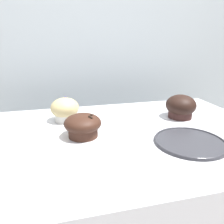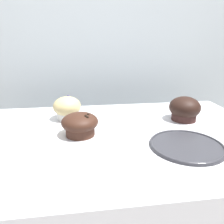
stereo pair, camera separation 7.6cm
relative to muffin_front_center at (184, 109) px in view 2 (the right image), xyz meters
The scene contains 5 objects.
wall_back 0.58m from the muffin_front_center, 116.89° to the left, with size 3.20×0.10×1.80m, color #A8B2B7.
muffin_front_center is the anchor object (origin of this frame).
muffin_back_left 0.39m from the muffin_front_center, 167.84° to the right, with size 0.11×0.11×0.07m.
muffin_back_right 0.43m from the muffin_front_center, behind, with size 0.10×0.10×0.09m.
serving_plate 0.22m from the muffin_front_center, 113.01° to the right, with size 0.21×0.21×0.01m.
Camera 2 is at (-0.11, -0.63, 1.22)m, focal length 35.00 mm.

